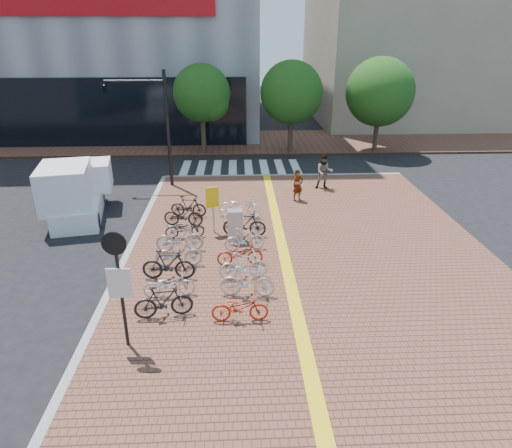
{
  "coord_description": "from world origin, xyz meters",
  "views": [
    {
      "loc": [
        0.26,
        -13.88,
        8.0
      ],
      "look_at": [
        0.95,
        1.89,
        1.3
      ],
      "focal_mm": 32.0,
      "sensor_mm": 36.0,
      "label": 1
    }
  ],
  "objects_px": {
    "pedestrian_a": "(298,185)",
    "bike_6": "(183,215)",
    "bike_3": "(179,253)",
    "traffic_light_pole": "(139,108)",
    "bike_2": "(168,265)",
    "bike_4": "(180,238)",
    "utility_box": "(235,226)",
    "bike_14": "(243,217)",
    "bike_1": "(169,284)",
    "bike_7": "(188,206)",
    "bike_11": "(240,254)",
    "bike_13": "(244,224)",
    "bike_0": "(163,301)",
    "pedestrian_b": "(324,172)",
    "bike_15": "(240,206)",
    "box_truck": "(77,192)",
    "notice_sign": "(119,276)",
    "bike_10": "(243,265)",
    "bike_8": "(240,308)",
    "bike_12": "(245,239)",
    "yellow_sign": "(213,202)",
    "bike_9": "(248,281)",
    "bike_5": "(185,228)"
  },
  "relations": [
    {
      "from": "bike_15",
      "to": "traffic_light_pole",
      "type": "xyz_separation_m",
      "value": [
        -5.12,
        4.93,
        3.67
      ]
    },
    {
      "from": "bike_13",
      "to": "bike_11",
      "type": "bearing_deg",
      "value": -177.22
    },
    {
      "from": "bike_11",
      "to": "pedestrian_a",
      "type": "distance_m",
      "value": 7.36
    },
    {
      "from": "bike_0",
      "to": "yellow_sign",
      "type": "height_order",
      "value": "yellow_sign"
    },
    {
      "from": "bike_14",
      "to": "bike_6",
      "type": "bearing_deg",
      "value": 90.75
    },
    {
      "from": "bike_10",
      "to": "bike_9",
      "type": "bearing_deg",
      "value": 178.21
    },
    {
      "from": "pedestrian_b",
      "to": "traffic_light_pole",
      "type": "height_order",
      "value": "traffic_light_pole"
    },
    {
      "from": "bike_3",
      "to": "bike_13",
      "type": "height_order",
      "value": "bike_13"
    },
    {
      "from": "bike_1",
      "to": "bike_7",
      "type": "bearing_deg",
      "value": -6.15
    },
    {
      "from": "bike_1",
      "to": "bike_8",
      "type": "distance_m",
      "value": 2.66
    },
    {
      "from": "notice_sign",
      "to": "bike_10",
      "type": "bearing_deg",
      "value": 47.36
    },
    {
      "from": "bike_7",
      "to": "bike_11",
      "type": "relative_size",
      "value": 0.98
    },
    {
      "from": "bike_5",
      "to": "utility_box",
      "type": "xyz_separation_m",
      "value": [
        2.07,
        -0.39,
        0.24
      ]
    },
    {
      "from": "bike_0",
      "to": "pedestrian_b",
      "type": "distance_m",
      "value": 13.58
    },
    {
      "from": "bike_3",
      "to": "bike_15",
      "type": "distance_m",
      "value": 5.13
    },
    {
      "from": "bike_10",
      "to": "yellow_sign",
      "type": "relative_size",
      "value": 0.84
    },
    {
      "from": "bike_3",
      "to": "bike_15",
      "type": "relative_size",
      "value": 0.84
    },
    {
      "from": "box_truck",
      "to": "pedestrian_b",
      "type": "bearing_deg",
      "value": 15.14
    },
    {
      "from": "bike_2",
      "to": "utility_box",
      "type": "height_order",
      "value": "utility_box"
    },
    {
      "from": "bike_1",
      "to": "bike_3",
      "type": "distance_m",
      "value": 2.04
    },
    {
      "from": "bike_12",
      "to": "pedestrian_a",
      "type": "relative_size",
      "value": 1.01
    },
    {
      "from": "bike_0",
      "to": "bike_10",
      "type": "xyz_separation_m",
      "value": [
        2.39,
        2.16,
        -0.01
      ]
    },
    {
      "from": "bike_11",
      "to": "traffic_light_pole",
      "type": "distance_m",
      "value": 11.44
    },
    {
      "from": "bike_11",
      "to": "bike_12",
      "type": "height_order",
      "value": "bike_12"
    },
    {
      "from": "pedestrian_b",
      "to": "utility_box",
      "type": "bearing_deg",
      "value": -121.32
    },
    {
      "from": "bike_1",
      "to": "bike_13",
      "type": "relative_size",
      "value": 0.92
    },
    {
      "from": "utility_box",
      "to": "bike_14",
      "type": "bearing_deg",
      "value": 77.38
    },
    {
      "from": "bike_6",
      "to": "bike_13",
      "type": "height_order",
      "value": "bike_13"
    },
    {
      "from": "bike_14",
      "to": "bike_0",
      "type": "bearing_deg",
      "value": 165.55
    },
    {
      "from": "bike_9",
      "to": "bike_4",
      "type": "bearing_deg",
      "value": 42.77
    },
    {
      "from": "bike_8",
      "to": "bike_10",
      "type": "bearing_deg",
      "value": -3.75
    },
    {
      "from": "bike_10",
      "to": "utility_box",
      "type": "height_order",
      "value": "utility_box"
    },
    {
      "from": "bike_0",
      "to": "pedestrian_b",
      "type": "bearing_deg",
      "value": -40.08
    },
    {
      "from": "bike_8",
      "to": "bike_15",
      "type": "xyz_separation_m",
      "value": [
        0.1,
        8.08,
        0.09
      ]
    },
    {
      "from": "pedestrian_a",
      "to": "bike_6",
      "type": "bearing_deg",
      "value": -175.63
    },
    {
      "from": "bike_5",
      "to": "bike_3",
      "type": "bearing_deg",
      "value": 173.59
    },
    {
      "from": "box_truck",
      "to": "notice_sign",
      "type": "bearing_deg",
      "value": -66.36
    },
    {
      "from": "bike_2",
      "to": "bike_4",
      "type": "relative_size",
      "value": 0.99
    },
    {
      "from": "bike_3",
      "to": "traffic_light_pole",
      "type": "relative_size",
      "value": 0.28
    },
    {
      "from": "bike_4",
      "to": "bike_12",
      "type": "height_order",
      "value": "bike_4"
    },
    {
      "from": "bike_2",
      "to": "bike_14",
      "type": "distance_m",
      "value": 5.11
    },
    {
      "from": "bike_13",
      "to": "traffic_light_pole",
      "type": "relative_size",
      "value": 0.29
    },
    {
      "from": "bike_4",
      "to": "bike_9",
      "type": "bearing_deg",
      "value": -147.37
    },
    {
      "from": "pedestrian_b",
      "to": "utility_box",
      "type": "relative_size",
      "value": 1.4
    },
    {
      "from": "bike_1",
      "to": "pedestrian_a",
      "type": "distance_m",
      "value": 10.21
    },
    {
      "from": "bike_6",
      "to": "pedestrian_b",
      "type": "relative_size",
      "value": 0.93
    },
    {
      "from": "bike_0",
      "to": "bike_4",
      "type": "relative_size",
      "value": 0.95
    },
    {
      "from": "bike_8",
      "to": "bike_15",
      "type": "distance_m",
      "value": 8.08
    },
    {
      "from": "bike_6",
      "to": "bike_11",
      "type": "height_order",
      "value": "bike_6"
    },
    {
      "from": "bike_15",
      "to": "box_truck",
      "type": "bearing_deg",
      "value": 95.51
    }
  ]
}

